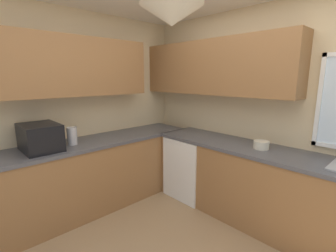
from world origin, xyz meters
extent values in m
cube|color=beige|center=(0.00, 1.64, 1.26)|extent=(3.80, 0.06, 2.51)
cube|color=beige|center=(-1.87, 0.00, 1.26)|extent=(0.06, 3.35, 2.51)
cube|color=white|center=(0.53, 1.60, 1.44)|extent=(0.04, 0.04, 0.94)
cube|color=olive|center=(-1.68, -0.20, 1.80)|extent=(0.32, 2.26, 0.70)
cube|color=olive|center=(-0.72, 1.45, 1.80)|extent=(2.24, 0.32, 0.70)
cone|color=silver|center=(0.00, 0.00, 2.09)|extent=(0.44, 0.44, 0.14)
cube|color=olive|center=(-1.53, 0.00, 0.43)|extent=(0.62, 2.93, 0.85)
cube|color=#4C4C51|center=(-1.53, 0.00, 0.87)|extent=(0.65, 2.96, 0.04)
cube|color=olive|center=(0.21, 1.30, 0.43)|extent=(2.86, 0.62, 0.85)
cube|color=#4C4C51|center=(0.21, 1.30, 0.87)|extent=(2.89, 0.65, 0.04)
cube|color=white|center=(-0.87, 1.27, 0.42)|extent=(0.60, 0.60, 0.85)
cube|color=black|center=(-1.53, -0.50, 1.04)|extent=(0.48, 0.36, 0.29)
cylinder|color=#B7B7BC|center=(-1.51, -0.16, 1.00)|extent=(0.11, 0.11, 0.21)
cylinder|color=beige|center=(0.10, 1.30, 0.94)|extent=(0.17, 0.17, 0.09)
camera|label=1|loc=(1.26, -1.22, 1.68)|focal=25.66mm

